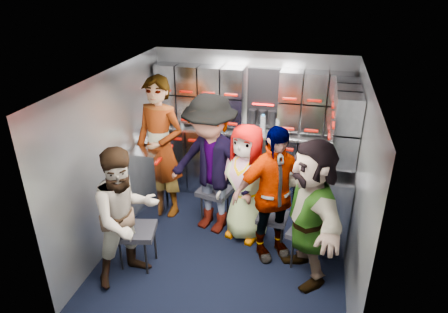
% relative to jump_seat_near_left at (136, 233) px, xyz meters
% --- Properties ---
extents(floor, '(3.00, 3.00, 0.00)m').
position_rel_jump_seat_near_left_xyz_m(floor, '(0.92, 0.58, -0.44)').
color(floor, black).
rests_on(floor, ground).
extents(wall_back, '(2.80, 0.04, 2.10)m').
position_rel_jump_seat_near_left_xyz_m(wall_back, '(0.92, 2.08, 0.61)').
color(wall_back, gray).
rests_on(wall_back, ground).
extents(wall_left, '(0.04, 3.00, 2.10)m').
position_rel_jump_seat_near_left_xyz_m(wall_left, '(-0.48, 0.58, 0.61)').
color(wall_left, gray).
rests_on(wall_left, ground).
extents(wall_right, '(0.04, 3.00, 2.10)m').
position_rel_jump_seat_near_left_xyz_m(wall_right, '(2.32, 0.58, 0.61)').
color(wall_right, gray).
rests_on(wall_right, ground).
extents(ceiling, '(2.80, 3.00, 0.02)m').
position_rel_jump_seat_near_left_xyz_m(ceiling, '(0.92, 0.58, 1.66)').
color(ceiling, silver).
rests_on(ceiling, wall_back).
extents(cart_bank_back, '(2.68, 0.38, 0.99)m').
position_rel_jump_seat_near_left_xyz_m(cart_bank_back, '(0.92, 1.87, 0.06)').
color(cart_bank_back, '#8D919C').
rests_on(cart_bank_back, ground).
extents(cart_bank_left, '(0.38, 0.76, 0.99)m').
position_rel_jump_seat_near_left_xyz_m(cart_bank_left, '(-0.27, 1.14, 0.06)').
color(cart_bank_left, '#8D919C').
rests_on(cart_bank_left, ground).
extents(counter, '(2.68, 0.42, 0.03)m').
position_rel_jump_seat_near_left_xyz_m(counter, '(0.92, 1.87, 0.58)').
color(counter, silver).
rests_on(counter, cart_bank_back).
extents(locker_bank_back, '(2.68, 0.28, 0.82)m').
position_rel_jump_seat_near_left_xyz_m(locker_bank_back, '(0.92, 1.93, 1.05)').
color(locker_bank_back, '#8D919C').
rests_on(locker_bank_back, wall_back).
extents(locker_bank_right, '(0.28, 1.00, 0.82)m').
position_rel_jump_seat_near_left_xyz_m(locker_bank_right, '(2.17, 1.28, 1.05)').
color(locker_bank_right, '#8D919C').
rests_on(locker_bank_right, wall_right).
extents(right_cabinet, '(0.28, 1.20, 1.00)m').
position_rel_jump_seat_near_left_xyz_m(right_cabinet, '(2.17, 1.18, 0.06)').
color(right_cabinet, '#8D919C').
rests_on(right_cabinet, ground).
extents(coffee_niche, '(0.46, 0.16, 0.84)m').
position_rel_jump_seat_near_left_xyz_m(coffee_niche, '(1.10, 1.99, 1.03)').
color(coffee_niche, black).
rests_on(coffee_niche, wall_back).
extents(red_latch_strip, '(2.60, 0.02, 0.03)m').
position_rel_jump_seat_near_left_xyz_m(red_latch_strip, '(0.92, 1.67, 0.44)').
color(red_latch_strip, '#960B04').
rests_on(red_latch_strip, cart_bank_back).
extents(jump_seat_near_left, '(0.49, 0.47, 0.49)m').
position_rel_jump_seat_near_left_xyz_m(jump_seat_near_left, '(0.00, 0.00, 0.00)').
color(jump_seat_near_left, black).
rests_on(jump_seat_near_left, ground).
extents(jump_seat_mid_left, '(0.48, 0.46, 0.48)m').
position_rel_jump_seat_near_left_xyz_m(jump_seat_mid_left, '(0.63, 1.08, -0.01)').
color(jump_seat_mid_left, black).
rests_on(jump_seat_mid_left, ground).
extents(jump_seat_center, '(0.35, 0.33, 0.40)m').
position_rel_jump_seat_near_left_xyz_m(jump_seat_center, '(1.08, 1.02, -0.08)').
color(jump_seat_center, black).
rests_on(jump_seat_center, ground).
extents(jump_seat_mid_right, '(0.38, 0.36, 0.42)m').
position_rel_jump_seat_near_left_xyz_m(jump_seat_mid_right, '(1.44, 0.73, -0.07)').
color(jump_seat_mid_right, black).
rests_on(jump_seat_mid_right, ground).
extents(jump_seat_near_right, '(0.47, 0.46, 0.44)m').
position_rel_jump_seat_near_left_xyz_m(jump_seat_near_right, '(1.86, 0.46, -0.04)').
color(jump_seat_near_right, black).
rests_on(jump_seat_near_right, ground).
extents(attendant_standing, '(0.79, 0.60, 1.93)m').
position_rel_jump_seat_near_left_xyz_m(attendant_standing, '(-0.13, 1.14, 0.53)').
color(attendant_standing, black).
rests_on(attendant_standing, ground).
extents(attendant_arc_a, '(0.93, 0.96, 1.55)m').
position_rel_jump_seat_near_left_xyz_m(attendant_arc_a, '(-0.00, -0.18, 0.34)').
color(attendant_arc_a, black).
rests_on(attendant_arc_a, ground).
extents(attendant_arc_b, '(1.33, 1.02, 1.82)m').
position_rel_jump_seat_near_left_xyz_m(attendant_arc_b, '(0.63, 0.90, 0.48)').
color(attendant_arc_b, black).
rests_on(attendant_arc_b, ground).
extents(attendant_arc_c, '(0.85, 0.69, 1.51)m').
position_rel_jump_seat_near_left_xyz_m(attendant_arc_c, '(1.08, 0.84, 0.32)').
color(attendant_arc_c, black).
rests_on(attendant_arc_c, ground).
extents(attendant_arc_d, '(1.02, 0.85, 1.64)m').
position_rel_jump_seat_near_left_xyz_m(attendant_arc_d, '(1.44, 0.55, 0.38)').
color(attendant_arc_d, black).
rests_on(attendant_arc_d, ground).
extents(attendant_arc_e, '(1.14, 1.57, 1.64)m').
position_rel_jump_seat_near_left_xyz_m(attendant_arc_e, '(1.86, 0.28, 0.38)').
color(attendant_arc_e, black).
rests_on(attendant_arc_e, ground).
extents(bottle_left, '(0.06, 0.06, 0.27)m').
position_rel_jump_seat_near_left_xyz_m(bottle_left, '(-0.05, 1.82, 0.73)').
color(bottle_left, white).
rests_on(bottle_left, counter).
extents(bottle_mid, '(0.07, 0.07, 0.25)m').
position_rel_jump_seat_near_left_xyz_m(bottle_mid, '(1.13, 1.82, 0.72)').
color(bottle_mid, white).
rests_on(bottle_mid, counter).
extents(bottle_right, '(0.07, 0.07, 0.23)m').
position_rel_jump_seat_near_left_xyz_m(bottle_right, '(1.34, 1.82, 0.71)').
color(bottle_right, white).
rests_on(bottle_right, counter).
extents(cup_left, '(0.07, 0.07, 0.11)m').
position_rel_jump_seat_near_left_xyz_m(cup_left, '(-0.28, 1.81, 0.65)').
color(cup_left, beige).
rests_on(cup_left, counter).
extents(cup_right, '(0.08, 0.08, 0.11)m').
position_rel_jump_seat_near_left_xyz_m(cup_right, '(2.17, 1.81, 0.65)').
color(cup_right, beige).
rests_on(cup_right, counter).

